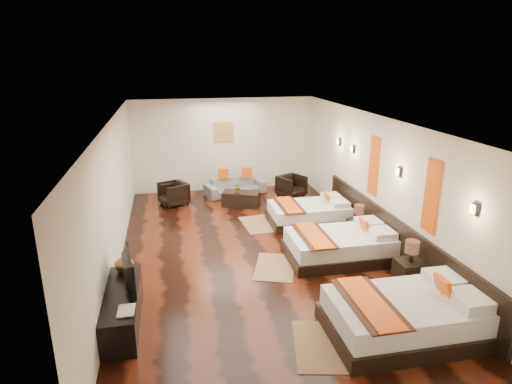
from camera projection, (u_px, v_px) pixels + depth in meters
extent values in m
cube|color=black|center=(255.00, 253.00, 9.26)|extent=(5.50, 9.50, 0.01)
cube|color=white|center=(254.00, 121.00, 8.41)|extent=(5.50, 9.50, 0.01)
cube|color=silver|center=(224.00, 145.00, 13.27)|extent=(5.50, 0.01, 2.80)
cube|color=silver|center=(113.00, 199.00, 8.31)|extent=(0.01, 9.50, 2.80)
cube|color=silver|center=(380.00, 183.00, 9.36)|extent=(0.01, 9.50, 2.80)
cube|color=black|center=(392.00, 238.00, 8.89)|extent=(0.08, 6.60, 0.90)
cube|color=black|center=(405.00, 326.00, 6.55)|extent=(2.35, 1.45, 0.25)
cube|color=white|center=(407.00, 309.00, 6.46)|extent=(2.24, 1.34, 0.34)
cube|color=#EF5C10|center=(443.00, 287.00, 6.48)|extent=(0.17, 0.36, 0.36)
cube|color=#38190F|center=(369.00, 303.00, 6.29)|extent=(0.61, 1.48, 0.02)
cube|color=#EF5C10|center=(369.00, 302.00, 6.29)|extent=(0.42, 1.48, 0.02)
cube|color=black|center=(339.00, 253.00, 8.99)|extent=(2.17, 1.35, 0.23)
cube|color=white|center=(340.00, 241.00, 8.91)|extent=(2.07, 1.24, 0.31)
cube|color=#EF5C10|center=(365.00, 226.00, 8.93)|extent=(0.16, 0.33, 0.33)
cube|color=#38190F|center=(314.00, 236.00, 8.75)|extent=(0.57, 1.37, 0.02)
cube|color=#EF5C10|center=(314.00, 235.00, 8.75)|extent=(0.39, 1.37, 0.02)
cube|color=black|center=(309.00, 219.00, 10.90)|extent=(1.97, 1.22, 0.21)
cube|color=white|center=(309.00, 210.00, 10.83)|extent=(1.88, 1.13, 0.28)
cube|color=#EF5C10|center=(327.00, 199.00, 10.84)|extent=(0.15, 0.30, 0.30)
cube|color=#38190F|center=(289.00, 205.00, 10.68)|extent=(0.52, 1.24, 0.02)
cube|color=#EF5C10|center=(289.00, 205.00, 10.68)|extent=(0.36, 1.24, 0.02)
cube|color=black|center=(409.00, 274.00, 7.83)|extent=(0.46, 0.46, 0.51)
cylinder|color=black|center=(411.00, 256.00, 7.73)|extent=(0.08, 0.08, 0.20)
cylinder|color=#3F2619|center=(412.00, 247.00, 7.67)|extent=(0.24, 0.24, 0.22)
cube|color=black|center=(358.00, 229.00, 9.91)|extent=(0.41, 0.41, 0.46)
cylinder|color=black|center=(359.00, 216.00, 9.81)|extent=(0.07, 0.07, 0.18)
cylinder|color=#3F2619|center=(359.00, 209.00, 9.76)|extent=(0.22, 0.22, 0.20)
cube|color=olive|center=(320.00, 345.00, 6.30)|extent=(0.99, 1.33, 0.01)
cube|color=olive|center=(275.00, 267.00, 8.64)|extent=(1.09, 1.37, 0.01)
cube|color=olive|center=(259.00, 224.00, 10.82)|extent=(0.86, 1.26, 0.01)
cube|color=black|center=(123.00, 308.00, 6.75)|extent=(0.50, 1.80, 0.55)
imported|color=black|center=(124.00, 271.00, 6.74)|extent=(0.29, 0.97, 0.56)
imported|color=black|center=(117.00, 312.00, 6.14)|extent=(0.25, 0.33, 0.03)
imported|color=brown|center=(124.00, 262.00, 7.28)|extent=(0.40, 0.40, 0.33)
imported|color=slate|center=(235.00, 186.00, 13.07)|extent=(1.92, 1.17, 0.52)
imported|color=black|center=(174.00, 194.00, 12.15)|extent=(0.93, 0.92, 0.65)
imported|color=black|center=(291.00, 186.00, 12.85)|extent=(0.94, 0.95, 0.64)
cube|color=black|center=(241.00, 199.00, 12.11)|extent=(1.11, 0.84, 0.40)
imported|color=#265C1E|center=(238.00, 188.00, 11.93)|extent=(0.29, 0.27, 0.28)
cube|color=#D86014|center=(432.00, 196.00, 7.49)|extent=(0.04, 0.40, 1.30)
cube|color=#D86014|center=(374.00, 166.00, 9.54)|extent=(0.04, 0.40, 1.30)
cube|color=black|center=(475.00, 209.00, 6.41)|extent=(0.06, 0.12, 0.18)
cube|color=#FFD18C|center=(473.00, 209.00, 6.41)|extent=(0.02, 0.10, 0.14)
cube|color=black|center=(399.00, 172.00, 8.47)|extent=(0.06, 0.12, 0.18)
cube|color=#FFD18C|center=(398.00, 172.00, 8.46)|extent=(0.02, 0.10, 0.14)
cube|color=black|center=(353.00, 149.00, 10.52)|extent=(0.06, 0.12, 0.18)
cube|color=#FFD18C|center=(352.00, 149.00, 10.52)|extent=(0.02, 0.10, 0.14)
cube|color=black|center=(339.00, 142.00, 11.36)|extent=(0.06, 0.12, 0.18)
cube|color=#FFD18C|center=(338.00, 142.00, 11.36)|extent=(0.02, 0.10, 0.14)
cube|color=#AD873F|center=(224.00, 132.00, 13.14)|extent=(0.60, 0.04, 0.60)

